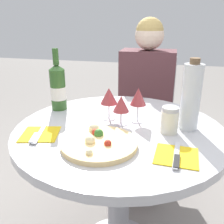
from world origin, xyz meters
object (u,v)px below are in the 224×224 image
chair_behind_diner (146,118)px  pizza_large (99,143)px  tall_carafe (191,97)px  dining_table (119,157)px  wine_bottle (58,87)px  seated_diner (144,114)px

chair_behind_diner → pizza_large: (-0.08, -1.03, 0.30)m
pizza_large → tall_carafe: size_ratio=0.95×
tall_carafe → dining_table: bearing=-169.6°
dining_table → chair_behind_diner: (0.04, 0.84, -0.14)m
chair_behind_diner → wine_bottle: bearing=59.5°
dining_table → seated_diner: seated_diner is taller
pizza_large → tall_carafe: bearing=35.6°
dining_table → pizza_large: (-0.04, -0.19, 0.17)m
chair_behind_diner → pizza_large: size_ratio=3.17×
seated_diner → tall_carafe: size_ratio=3.93×
pizza_large → wine_bottle: bearing=132.9°
chair_behind_diner → dining_table: bearing=87.1°
chair_behind_diner → tall_carafe: bearing=107.9°
dining_table → pizza_large: 0.25m
dining_table → chair_behind_diner: chair_behind_diner is taller
dining_table → chair_behind_diner: size_ratio=1.01×
dining_table → tall_carafe: bearing=10.4°
chair_behind_diner → wine_bottle: (-0.40, -0.69, 0.41)m
seated_diner → tall_carafe: (0.25, -0.64, 0.35)m
pizza_large → wine_bottle: size_ratio=0.92×
chair_behind_diner → pizza_large: chair_behind_diner is taller
dining_table → wine_bottle: (-0.36, 0.16, 0.27)m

